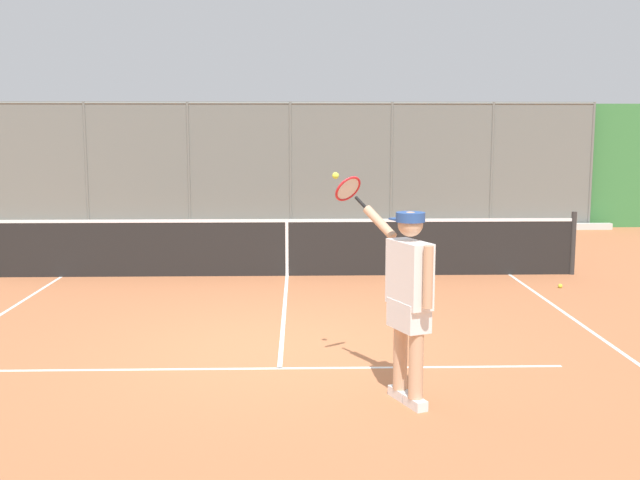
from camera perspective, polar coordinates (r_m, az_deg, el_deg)
ground_plane at (r=8.73m, az=-2.90°, el=-8.08°), size 60.00×60.00×0.00m
court_line_markings at (r=7.78m, az=-3.07°, el=-10.12°), size 7.60×9.18×0.01m
fence_backdrop at (r=19.29m, az=-2.19°, el=5.51°), size 17.75×1.37×3.09m
tennis_net at (r=12.84m, az=-2.48°, el=-0.51°), size 9.77×0.09×1.07m
tennis_player at (r=6.86m, az=6.54°, el=-3.78°), size 0.87×1.24×2.04m
tennis_ball_near_net at (r=12.50m, az=17.44°, el=-3.27°), size 0.07×0.07×0.07m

